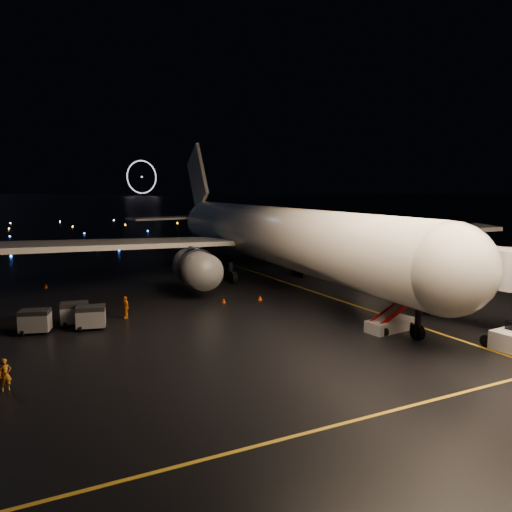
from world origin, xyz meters
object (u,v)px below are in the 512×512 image
(belt_loader, at_px, (391,312))
(crew_c, at_px, (126,307))
(baggage_cart_1, at_px, (75,314))
(airliner, at_px, (260,203))
(baggage_cart_0, at_px, (91,318))
(baggage_cart_2, at_px, (35,322))
(crew_a, at_px, (5,375))

(belt_loader, relative_size, crew_c, 3.16)
(belt_loader, bearing_deg, baggage_cart_1, 142.49)
(airliner, height_order, crew_c, airliner)
(baggage_cart_0, bearing_deg, crew_c, 46.80)
(baggage_cart_2, bearing_deg, crew_c, 29.03)
(crew_c, xyz_separation_m, baggage_cart_1, (-4.19, -0.30, -0.03))
(crew_c, height_order, baggage_cart_1, crew_c)
(belt_loader, xyz_separation_m, baggage_cart_2, (-24.96, 11.83, -0.55))
(crew_a, height_order, baggage_cart_0, baggage_cart_0)
(baggage_cart_0, height_order, baggage_cart_1, baggage_cart_0)
(crew_a, bearing_deg, baggage_cart_1, 61.75)
(belt_loader, distance_m, baggage_cart_0, 23.70)
(airliner, relative_size, baggage_cart_0, 29.91)
(belt_loader, bearing_deg, airliner, 79.14)
(crew_a, relative_size, baggage_cart_2, 0.83)
(baggage_cart_0, height_order, baggage_cart_2, baggage_cart_0)
(belt_loader, distance_m, baggage_cart_2, 27.63)
(crew_a, distance_m, baggage_cart_2, 11.46)
(belt_loader, height_order, baggage_cart_1, belt_loader)
(crew_a, xyz_separation_m, baggage_cart_0, (6.16, 10.55, 0.03))
(baggage_cart_0, xyz_separation_m, baggage_cart_1, (-0.99, 1.88, -0.00))
(crew_a, distance_m, baggage_cart_0, 12.22)
(baggage_cart_0, distance_m, baggage_cart_1, 2.13)
(crew_c, relative_size, baggage_cart_1, 0.88)
(crew_a, xyz_separation_m, baggage_cart_2, (2.13, 11.26, 0.02))
(crew_c, bearing_deg, baggage_cart_1, -96.49)
(baggage_cart_1, bearing_deg, crew_a, -104.90)
(airliner, distance_m, baggage_cart_0, 28.34)
(airliner, xyz_separation_m, baggage_cart_0, (-22.74, -14.68, -8.39))
(baggage_cart_1, bearing_deg, belt_loader, -22.98)
(crew_c, relative_size, baggage_cart_2, 0.89)
(baggage_cart_2, bearing_deg, airliner, 45.09)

